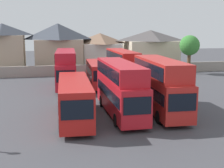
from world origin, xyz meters
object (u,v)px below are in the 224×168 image
Objects in this scene: house_terrace_right at (100,51)px; house_terrace_left at (3,48)px; bus_4 at (66,67)px; house_terrace_far_right at (150,49)px; bus_6 at (122,66)px; tree_left_of_lot at (190,46)px; bus_1 at (74,97)px; bus_2 at (120,86)px; house_terrace_centre at (58,47)px; bus_3 at (160,83)px; bus_5 at (98,72)px.

house_terrace_left is at bearing -175.97° from house_terrace_right.
house_terrace_far_right is (17.84, 16.63, 1.07)m from bus_4.
house_terrace_left reaches higher than bus_6.
bus_1 is at bearing -133.18° from tree_left_of_lot.
bus_4 is (-3.81, 15.03, 0.07)m from bus_2.
bus_1 is at bearing -119.44° from house_terrace_far_right.
house_terrace_centre is at bearing -176.99° from bus_1.
bus_5 is (-3.40, 14.79, -0.94)m from bus_3.
bus_6 is 16.55m from tree_left_of_lot.
bus_1 is 1.35× the size of house_terrace_right.
bus_5 is 17.91m from house_terrace_centre.
house_terrace_left is at bearing -156.10° from bus_2.
bus_1 is 34.04m from house_terrace_left.
house_terrace_centre reaches higher than bus_3.
house_terrace_left is at bearing -179.59° from house_terrace_centre.
house_terrace_centre is 1.34× the size of tree_left_of_lot.
bus_5 is (4.74, 15.52, -0.09)m from bus_1.
house_terrace_left is 9.76m from house_terrace_centre.
bus_3 is 16.86m from bus_4.
bus_1 is at bearing -103.92° from house_terrace_right.
bus_5 is at bearing 178.68° from bus_2.
house_terrace_left reaches higher than bus_4.
bus_2 is at bearing -128.10° from tree_left_of_lot.
house_terrace_right is (4.15, 33.16, 0.84)m from bus_2.
bus_3 is at bearing -121.67° from tree_left_of_lot.
tree_left_of_lot is at bearing 115.01° from bus_4.
bus_6 is 1.31× the size of house_terrace_centre.
house_terrace_right is at bearing -177.04° from bus_3.
bus_3 reaches higher than bus_5.
house_terrace_right is (8.39, 33.86, 1.58)m from bus_1.
bus_2 is 33.43m from house_terrace_right.
bus_5 is at bearing -50.21° from house_terrace_left.
bus_3 is at bearing 98.66° from bus_1.
bus_2 reaches higher than bus_5.
house_terrace_right reaches higher than bus_3.
bus_4 is 1.27× the size of house_terrace_centre.
bus_1 is 1.04× the size of bus_5.
house_terrace_centre is 23.84m from tree_left_of_lot.
bus_3 is 33.14m from house_terrace_right.
bus_5 is (0.50, 14.82, -0.83)m from bus_2.
bus_4 reaches higher than bus_6.
house_terrace_left is at bearing 179.51° from house_terrace_far_right.
bus_4 is at bearing -149.38° from bus_3.
house_terrace_centre is 1.10× the size of house_terrace_right.
house_terrace_left is at bearing -132.68° from bus_6.
bus_2 is 15.50m from bus_6.
house_terrace_right reaches higher than bus_5.
bus_3 is at bearing 0.42° from bus_6.
tree_left_of_lot is at bearing -21.52° from house_terrace_centre.
bus_4 is 23.59m from tree_left_of_lot.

